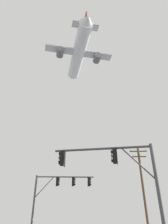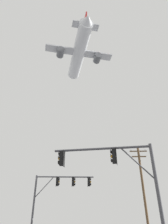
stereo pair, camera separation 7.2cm
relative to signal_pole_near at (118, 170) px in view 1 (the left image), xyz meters
The scene contains 4 objects.
signal_pole_near is the anchor object (origin of this frame).
signal_pole_far 12.22m from the signal_pole_near, 115.67° to the left, with size 6.48×0.72×6.76m.
utility_pole 13.83m from the signal_pole_near, 71.09° to the left, with size 2.20×0.28×10.67m.
airplane 52.59m from the signal_pole_near, 98.49° to the left, with size 19.51×25.26×6.92m.
Camera 1 is at (0.79, -5.81, 1.67)m, focal length 32.89 mm.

